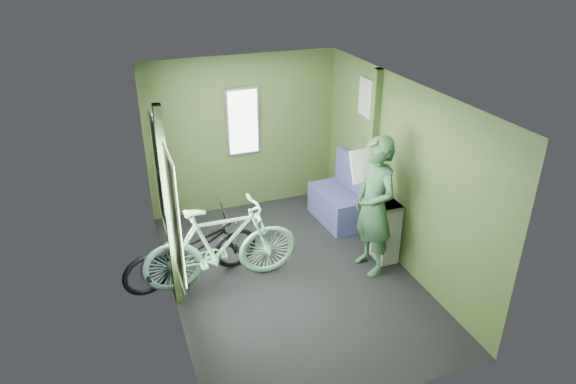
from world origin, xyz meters
name	(u,v)px	position (x,y,z in m)	size (l,w,h in m)	color
room	(287,168)	(-0.04, 0.04, 1.44)	(4.00, 4.02, 2.31)	black
bicycle_black	(195,281)	(-1.12, 0.31, 0.00)	(0.58, 1.67, 0.88)	black
bicycle_mint	(224,285)	(-0.81, 0.11, 0.00)	(0.52, 1.84, 1.11)	#7EC79D
passenger	(374,206)	(0.99, -0.18, 0.87)	(0.47, 0.72, 1.73)	#2B4F34
waste_box	(386,231)	(1.26, -0.04, 0.40)	(0.24, 0.33, 0.81)	gray
bench_seat	(339,202)	(1.15, 1.07, 0.29)	(0.57, 0.95, 0.98)	navy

